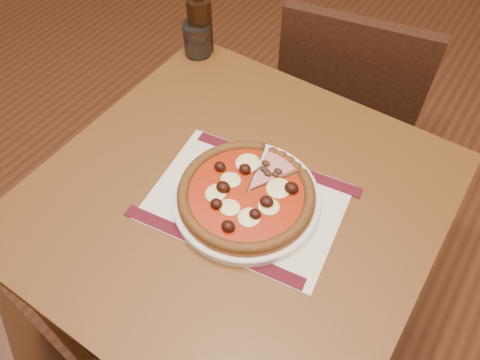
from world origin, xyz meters
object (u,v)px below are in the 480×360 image
Objects in this scene: chair_far at (347,106)px; pizza at (246,194)px; table at (235,222)px; water_glass at (197,39)px; bottle at (200,22)px; plate at (246,199)px.

chair_far is 0.71m from pizza.
pizza reaches higher than table.
water_glass reaches higher than table.
table is 0.67m from chair_far.
table is 2.88× the size of pizza.
bottle reaches higher than table.
water_glass is 0.04m from bottle.
chair_far reaches higher than pizza.
pizza is at bearing -95.48° from plate.
plate is at bearing 81.92° from chair_far.
bottle reaches higher than pizza.
plate is (0.03, -0.00, 0.11)m from table.
table is 0.12m from plate.
bottle is at bearing 28.71° from chair_far.
chair_far is at bearing 41.61° from water_glass.
bottle is (-0.35, 0.36, 0.19)m from table.
plate is at bearing -41.89° from water_glass.
bottle reaches higher than water_glass.
plate is at bearing -43.29° from bottle.
pizza is at bearing -4.86° from table.
chair_far is 4.04× the size of bottle.
chair_far is 2.89× the size of plate.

